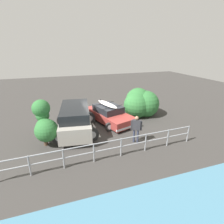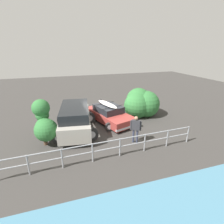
{
  "view_description": "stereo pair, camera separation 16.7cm",
  "coord_description": "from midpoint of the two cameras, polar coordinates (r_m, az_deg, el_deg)",
  "views": [
    {
      "loc": [
        3.11,
        12.14,
        5.18
      ],
      "look_at": [
        -0.44,
        1.39,
        0.95
      ],
      "focal_mm": 28.0,
      "sensor_mm": 36.0,
      "label": 1
    },
    {
      "loc": [
        2.95,
        12.19,
        5.18
      ],
      "look_at": [
        -0.44,
        1.39,
        0.95
      ],
      "focal_mm": 28.0,
      "sensor_mm": 36.0,
      "label": 2
    }
  ],
  "objects": [
    {
      "name": "ground_plane",
      "position": [
        13.57,
        -3.98,
        -2.06
      ],
      "size": [
        44.0,
        44.0,
        0.02
      ],
      "primitive_type": "cube",
      "color": "#383533",
      "rests_on": "ground"
    },
    {
      "name": "person_bystander",
      "position": [
        9.91,
        7.46,
        -4.84
      ],
      "size": [
        0.55,
        0.39,
        1.62
      ],
      "color": "#33384C",
      "rests_on": "ground"
    },
    {
      "name": "railing_fence",
      "position": [
        8.57,
        -1.96,
        -11.43
      ],
      "size": [
        9.82,
        0.41,
        0.99
      ],
      "color": "gray",
      "rests_on": "ground"
    },
    {
      "name": "bush_near_right",
      "position": [
        10.23,
        -21.62,
        -3.81
      ],
      "size": [
        1.26,
        1.61,
        2.54
      ],
      "color": "#4C3828",
      "rests_on": "ground"
    },
    {
      "name": "parking_stripe",
      "position": [
        12.69,
        -6.75,
        -3.75
      ],
      "size": [
        0.12,
        4.28,
        0.0
      ],
      "primitive_type": "cube",
      "rotation": [
        0.0,
        0.0,
        1.57
      ],
      "color": "silver",
      "rests_on": "ground"
    },
    {
      "name": "sedan_car",
      "position": [
        12.79,
        -1.34,
        -0.64
      ],
      "size": [
        3.05,
        4.47,
        1.47
      ],
      "color": "#9E3833",
      "rests_on": "ground"
    },
    {
      "name": "bush_near_left",
      "position": [
        14.12,
        9.43,
        2.77
      ],
      "size": [
        2.9,
        2.46,
        2.28
      ],
      "color": "#4C3828",
      "rests_on": "ground"
    },
    {
      "name": "suv_car",
      "position": [
        11.27,
        -12.26,
        -2.25
      ],
      "size": [
        2.99,
        4.53,
        1.76
      ],
      "color": "#9E998E",
      "rests_on": "ground"
    }
  ]
}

